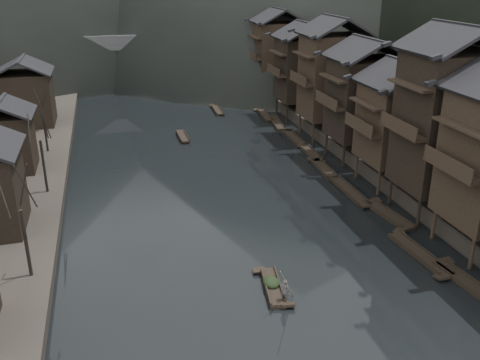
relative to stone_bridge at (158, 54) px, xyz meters
name	(u,v)px	position (x,y,z in m)	size (l,w,h in m)	color
water	(269,270)	(0.00, -72.00, -5.11)	(300.00, 300.00, 0.00)	black
right_bank	(410,103)	(35.00, -32.00, -4.21)	(40.00, 200.00, 1.80)	#2D2823
stilt_houses	(372,84)	(17.28, -52.48, 3.78)	(9.00, 67.60, 16.57)	black
bare_trees	(19,172)	(-17.00, -64.77, 1.46)	(3.86, 43.60, 7.72)	black
moored_sampans	(300,145)	(12.15, -45.27, -4.91)	(3.05, 71.89, 0.47)	black
midriver_boats	(203,121)	(2.60, -31.65, -4.91)	(8.34, 18.17, 0.45)	black
stone_bridge	(158,54)	(0.00, 0.00, 0.00)	(40.00, 6.00, 9.00)	#4C4C4F
hero_sampan	(273,287)	(-0.50, -74.42, -4.91)	(1.71, 5.17, 0.44)	black
cargo_heap	(271,278)	(-0.53, -74.18, -4.34)	(1.12, 1.47, 0.67)	black
boatman	(285,287)	(-0.25, -76.18, -3.88)	(0.58, 0.38, 1.58)	#515053
bamboo_pole	(289,251)	(-0.05, -76.18, -1.21)	(0.06, 0.06, 4.67)	#8C7A51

